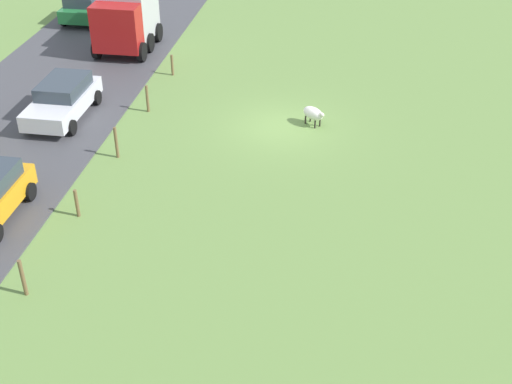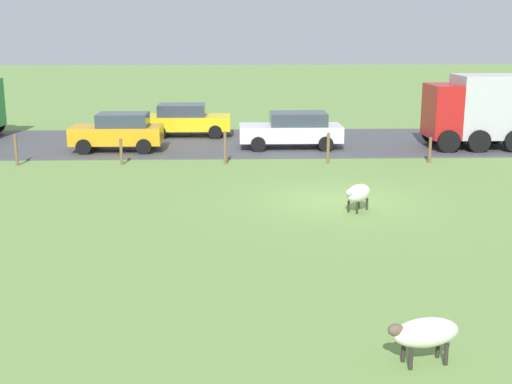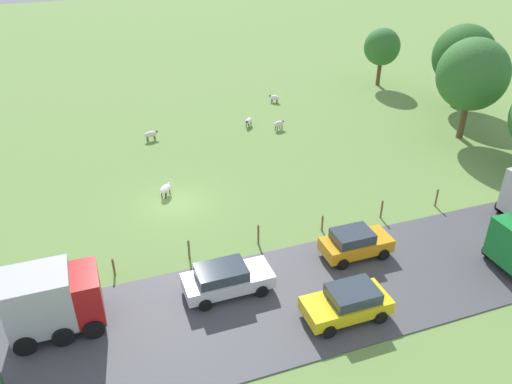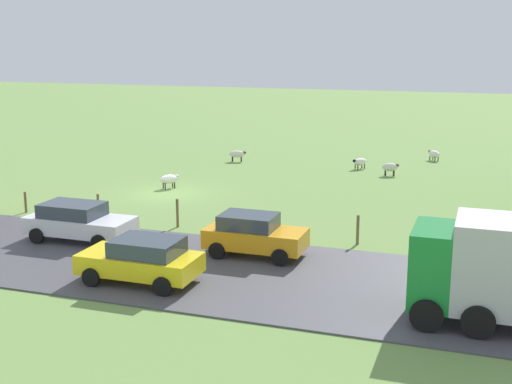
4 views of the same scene
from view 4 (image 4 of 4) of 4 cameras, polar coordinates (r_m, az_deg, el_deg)
ground_plane at (r=37.48m, az=-7.55°, el=-0.15°), size 160.00×160.00×0.00m
road_strip at (r=28.51m, az=-17.35°, el=-4.68°), size 8.00×80.00×0.06m
sheep_0 at (r=46.85m, az=-1.59°, el=3.19°), size 0.70×1.26×0.77m
sheep_1 at (r=44.69m, az=8.68°, el=2.52°), size 1.11×1.00×0.71m
sheep_2 at (r=48.79m, az=14.67°, el=3.09°), size 1.03×1.03×0.72m
sheep_3 at (r=42.76m, az=11.15°, el=2.05°), size 0.77×1.10×0.80m
sheep_4 at (r=38.70m, az=-7.29°, el=1.07°), size 1.13×1.07×0.80m
fence_post_0 at (r=34.91m, az=-18.72°, el=-0.81°), size 0.12×0.12×1.02m
fence_post_1 at (r=32.59m, az=-13.06°, el=-1.21°), size 0.12×0.12×1.22m
fence_post_2 at (r=30.66m, az=-6.59°, el=-1.77°), size 0.12×0.12×1.29m
fence_post_3 at (r=29.21m, az=0.64°, el=-2.68°), size 0.12×0.12×1.03m
fence_post_4 at (r=28.21m, az=8.51°, el=-3.15°), size 0.12×0.12×1.24m
fence_post_5 at (r=27.81m, az=16.78°, el=-3.79°), size 0.12×0.12×1.25m
truck_2 at (r=21.03m, az=19.11°, el=-6.03°), size 2.69×4.43×3.16m
car_0 at (r=23.82m, az=-9.52°, el=-5.56°), size 2.16×4.11×1.55m
car_5 at (r=26.32m, az=-0.18°, el=-3.55°), size 1.99×3.86×1.62m
car_6 at (r=29.21m, az=-14.66°, el=-2.37°), size 2.12×4.48×1.56m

